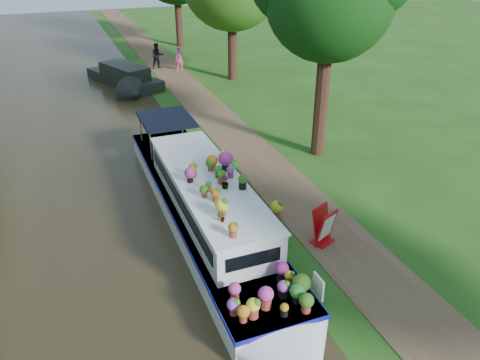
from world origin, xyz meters
name	(u,v)px	position (x,y,z in m)	size (l,w,h in m)	color
ground	(264,204)	(0.00, 0.00, 0.00)	(100.00, 100.00, 0.00)	#1F4C13
canal_water	(82,240)	(-6.00, 0.00, 0.01)	(10.00, 100.00, 0.02)	black
towpath	(295,197)	(1.20, 0.00, 0.01)	(2.20, 100.00, 0.03)	brown
plant_boat	(209,208)	(-2.25, -0.94, 0.85)	(2.29, 13.52, 2.23)	white
second_boat	(125,77)	(-2.08, 15.94, 0.52)	(3.99, 7.05, 1.28)	black
sandwich_board	(324,228)	(0.71, -2.75, 0.54)	(0.78, 0.82, 1.13)	red
pedestrian_pink	(179,59)	(1.90, 18.18, 0.82)	(0.57, 0.38, 1.58)	#C45089
pedestrian_dark	(157,56)	(0.65, 19.19, 0.88)	(0.83, 0.65, 1.71)	black
verge_plant	(227,161)	(-0.15, 3.29, 0.21)	(0.37, 0.32, 0.41)	#235A1B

